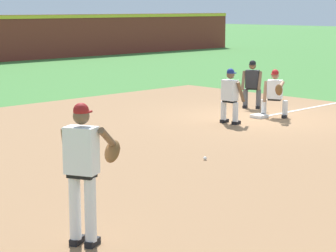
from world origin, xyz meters
TOP-DOWN VIEW (x-y plane):
  - ground_plane at (0.00, 0.00)m, footprint 160.00×160.00m
  - infield_dirt_patch at (-4.77, -2.26)m, footprint 18.00×18.00m
  - first_base_bag at (0.00, 0.00)m, footprint 0.38×0.38m
  - baseball at (-4.88, -2.40)m, footprint 0.07×0.07m
  - pitcher at (-9.50, -4.52)m, footprint 0.83×0.59m
  - first_baseman at (0.33, -0.27)m, footprint 0.84×0.98m
  - baserunner at (-1.30, -0.03)m, footprint 0.44×0.60m
  - umpire at (1.24, 1.25)m, footprint 0.61×0.67m

SIDE VIEW (x-z plane):
  - ground_plane at x=0.00m, z-range 0.00..0.00m
  - infield_dirt_patch at x=-4.77m, z-range 0.00..0.01m
  - baseball at x=-4.88m, z-range 0.00..0.07m
  - first_base_bag at x=0.00m, z-range 0.00..0.09m
  - first_baseman at x=0.33m, z-range 0.06..1.40m
  - baserunner at x=-1.30m, z-range 0.06..1.52m
  - umpire at x=1.24m, z-range 0.06..1.52m
  - pitcher at x=-9.50m, z-range 0.13..1.99m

